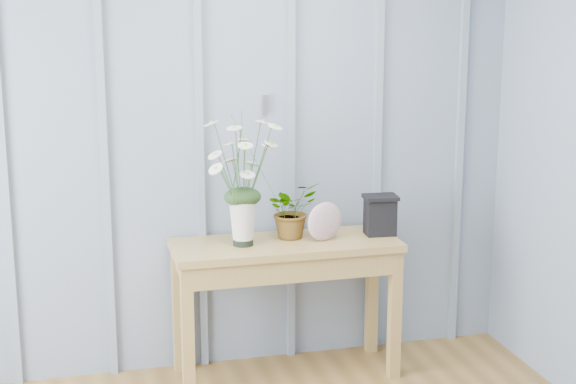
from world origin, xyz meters
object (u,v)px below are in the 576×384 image
object	(u,v)px
daisy_vase	(242,166)
felt_disc_vessel	(325,221)
sideboard	(286,262)
carved_box	(380,215)

from	to	relation	value
daisy_vase	felt_disc_vessel	bearing A→B (deg)	-3.11
sideboard	felt_disc_vessel	distance (m)	0.30
sideboard	felt_disc_vessel	xyz separation A→B (m)	(0.21, -0.03, 0.22)
daisy_vase	carved_box	xyz separation A→B (m)	(0.76, 0.02, -0.31)
felt_disc_vessel	daisy_vase	bearing A→B (deg)	161.28
felt_disc_vessel	carved_box	world-z (taller)	carved_box
sideboard	daisy_vase	world-z (taller)	daisy_vase
sideboard	daisy_vase	bearing A→B (deg)	-178.27
daisy_vase	carved_box	bearing A→B (deg)	1.14
carved_box	sideboard	bearing A→B (deg)	-179.11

